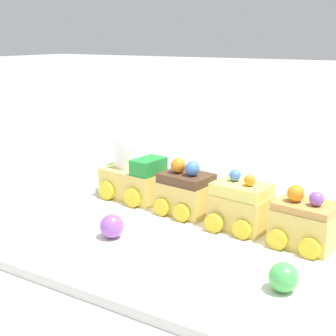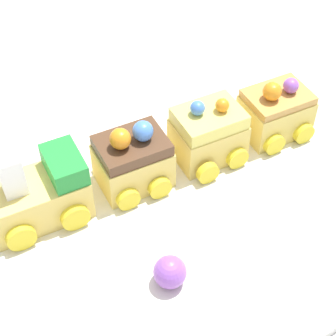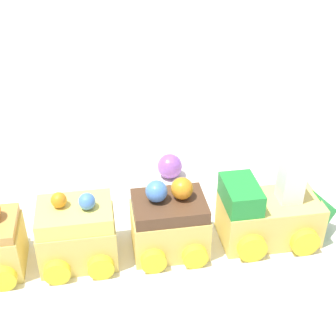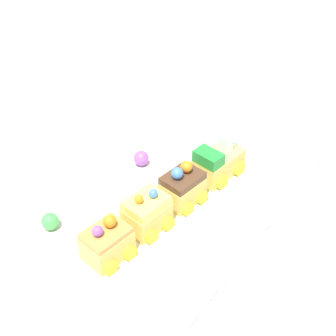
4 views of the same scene
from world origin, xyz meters
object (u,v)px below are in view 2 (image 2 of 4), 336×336
cake_car_chocolate (133,161)px  gumball_purple (170,272)px  cake_car_caramel (275,112)px  cake_car_lemon (208,134)px  cake_train_locomotive (29,199)px

cake_car_chocolate → gumball_purple: (0.04, 0.12, -0.01)m
cake_car_caramel → cake_car_chocolate: bearing=-0.0°
gumball_purple → cake_car_lemon: bearing=-137.8°
cake_train_locomotive → cake_car_caramel: bearing=180.0°
cake_car_lemon → cake_car_caramel: cake_car_lemon is taller
cake_car_chocolate → gumball_purple: cake_car_chocolate is taller
cake_car_chocolate → cake_car_lemon: bearing=-179.9°
cake_car_chocolate → cake_train_locomotive: bearing=-0.1°
cake_car_lemon → cake_car_caramel: bearing=179.9°
cake_train_locomotive → gumball_purple: bearing=124.6°
cake_train_locomotive → cake_car_chocolate: size_ratio=1.62×
cake_car_lemon → gumball_purple: size_ratio=2.56×
cake_train_locomotive → cake_car_lemon: (-0.19, 0.02, 0.00)m
cake_train_locomotive → cake_car_lemon: bearing=-180.0°
cake_car_caramel → gumball_purple: size_ratio=2.56×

